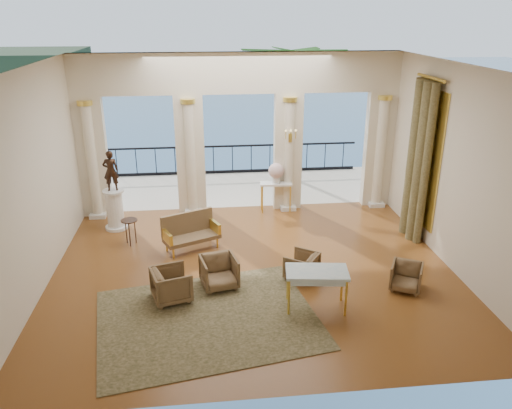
{
  "coord_description": "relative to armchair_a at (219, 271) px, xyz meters",
  "views": [
    {
      "loc": [
        -1.03,
        -9.96,
        5.53
      ],
      "look_at": [
        0.12,
        0.6,
        1.38
      ],
      "focal_mm": 35.0,
      "sensor_mm": 36.0,
      "label": 1
    }
  ],
  "objects": [
    {
      "name": "pedestal",
      "position": [
        -2.65,
        3.36,
        0.15
      ],
      "size": [
        0.6,
        0.6,
        1.1
      ],
      "color": "silver",
      "rests_on": "ground"
    },
    {
      "name": "headland",
      "position": [
        -29.2,
        70.6,
        -3.38
      ],
      "size": [
        22.0,
        18.0,
        6.0
      ],
      "primitive_type": "cube",
      "color": "black",
      "rests_on": "sea"
    },
    {
      "name": "wall_sconce",
      "position": [
        2.2,
        4.1,
        1.85
      ],
      "size": [
        0.3,
        0.11,
        0.33
      ],
      "color": "gold",
      "rests_on": "arcade"
    },
    {
      "name": "room_walls",
      "position": [
        0.8,
        -0.52,
        2.5
      ],
      "size": [
        9.0,
        9.0,
        9.0
      ],
      "color": "beige",
      "rests_on": "ground"
    },
    {
      "name": "console_table",
      "position": [
        1.82,
        4.15,
        0.35
      ],
      "size": [
        0.94,
        0.43,
        0.87
      ],
      "rotation": [
        0.0,
        0.0,
        -0.08
      ],
      "color": "silver",
      "rests_on": "ground"
    },
    {
      "name": "balustrade",
      "position": [
        0.8,
        8.0,
        0.03
      ],
      "size": [
        9.0,
        0.06,
        1.03
      ],
      "color": "black",
      "rests_on": "terrace"
    },
    {
      "name": "rug",
      "position": [
        -0.27,
        -1.2,
        -0.37
      ],
      "size": [
        4.58,
        3.85,
        0.02
      ],
      "primitive_type": "cube",
      "rotation": [
        0.0,
        0.0,
        0.18
      ],
      "color": "#272D15",
      "rests_on": "ground"
    },
    {
      "name": "side_table",
      "position": [
        -2.14,
        2.32,
        0.19
      ],
      "size": [
        0.41,
        0.41,
        0.66
      ],
      "color": "black",
      "rests_on": "ground"
    },
    {
      "name": "game_table",
      "position": [
        1.87,
        -1.02,
        0.37
      ],
      "size": [
        1.28,
        0.81,
        0.83
      ],
      "rotation": [
        0.0,
        0.0,
        -0.13
      ],
      "color": "#99B5C0",
      "rests_on": "ground"
    },
    {
      "name": "armchair_a",
      "position": [
        0.0,
        0.0,
        0.0
      ],
      "size": [
        0.86,
        0.82,
        0.75
      ],
      "primitive_type": "imported",
      "rotation": [
        0.0,
        0.0,
        0.21
      ],
      "color": "#402F1A",
      "rests_on": "ground"
    },
    {
      "name": "urn",
      "position": [
        1.82,
        4.15,
        0.83
      ],
      "size": [
        0.44,
        0.44,
        0.59
      ],
      "color": "silver",
      "rests_on": "console_table"
    },
    {
      "name": "statue",
      "position": [
        -2.65,
        3.36,
        1.26
      ],
      "size": [
        0.42,
        0.31,
        1.08
      ],
      "primitive_type": "imported",
      "rotation": [
        0.0,
        0.0,
        3.27
      ],
      "color": "black",
      "rests_on": "pedestal"
    },
    {
      "name": "palm_tree",
      "position": [
        2.8,
        7.2,
        3.72
      ],
      "size": [
        2.0,
        2.0,
        4.5
      ],
      "color": "#4C3823",
      "rests_on": "terrace"
    },
    {
      "name": "terrace",
      "position": [
        0.8,
        6.4,
        -0.43
      ],
      "size": [
        10.0,
        3.6,
        0.1
      ],
      "primitive_type": "cube",
      "color": "beige",
      "rests_on": "ground"
    },
    {
      "name": "floor",
      "position": [
        0.8,
        0.6,
        -0.38
      ],
      "size": [
        9.0,
        9.0,
        0.0
      ],
      "primitive_type": "plane",
      "color": "#533013",
      "rests_on": "ground"
    },
    {
      "name": "arcade",
      "position": [
        0.8,
        4.42,
        2.21
      ],
      "size": [
        9.0,
        0.56,
        4.5
      ],
      "color": "beige",
      "rests_on": "ground"
    },
    {
      "name": "settee",
      "position": [
        -0.64,
        1.95,
        0.07
      ],
      "size": [
        1.48,
        1.09,
        0.9
      ],
      "rotation": [
        0.0,
        0.0,
        0.43
      ],
      "color": "#402F1A",
      "rests_on": "ground"
    },
    {
      "name": "sea",
      "position": [
        0.8,
        60.6,
        -6.38
      ],
      "size": [
        160.0,
        160.0,
        0.0
      ],
      "primitive_type": "plane",
      "color": "#28597B",
      "rests_on": "ground"
    },
    {
      "name": "window_frame",
      "position": [
        5.27,
        2.1,
        1.72
      ],
      "size": [
        0.04,
        1.6,
        3.4
      ],
      "primitive_type": "cube",
      "color": "gold",
      "rests_on": "room_walls"
    },
    {
      "name": "armchair_b",
      "position": [
        3.92,
        -0.53,
        -0.06
      ],
      "size": [
        0.82,
        0.8,
        0.64
      ],
      "primitive_type": "imported",
      "rotation": [
        0.0,
        0.0,
        -0.49
      ],
      "color": "#402F1A",
      "rests_on": "ground"
    },
    {
      "name": "curtain",
      "position": [
        5.08,
        2.1,
        1.64
      ],
      "size": [
        0.33,
        1.4,
        4.09
      ],
      "color": "#4A4324",
      "rests_on": "ground"
    },
    {
      "name": "armchair_c",
      "position": [
        1.82,
        0.17,
        -0.05
      ],
      "size": [
        0.85,
        0.86,
        0.65
      ],
      "primitive_type": "imported",
      "rotation": [
        0.0,
        0.0,
        -2.19
      ],
      "color": "#402F1A",
      "rests_on": "ground"
    },
    {
      "name": "armchair_d",
      "position": [
        -0.98,
        -0.41,
        0.0
      ],
      "size": [
        0.86,
        0.9,
        0.75
      ],
      "primitive_type": "imported",
      "rotation": [
        0.0,
        0.0,
        1.86
      ],
      "color": "#402F1A",
      "rests_on": "ground"
    }
  ]
}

